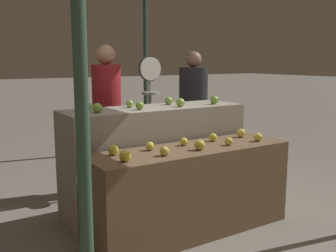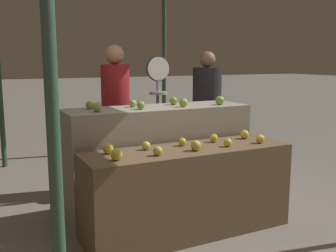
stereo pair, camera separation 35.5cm
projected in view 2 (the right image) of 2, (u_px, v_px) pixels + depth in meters
ground_plane at (188, 231)px, 3.46m from camera, size 60.00×60.00×0.00m
display_counter_front at (188, 191)px, 3.40m from camera, size 1.82×0.55×0.75m
display_counter_back at (158, 159)px, 3.90m from camera, size 1.82×0.55×1.04m
apple_front_0 at (116, 155)px, 2.92m from camera, size 0.09×0.09×0.09m
apple_front_1 at (158, 151)px, 3.07m from camera, size 0.08×0.08×0.08m
apple_front_2 at (196, 145)px, 3.24m from camera, size 0.09×0.09×0.09m
apple_front_3 at (228, 143)px, 3.39m from camera, size 0.07×0.07×0.07m
apple_front_4 at (260, 139)px, 3.53m from camera, size 0.08×0.08×0.08m
apple_front_5 at (108, 149)px, 3.13m from camera, size 0.08×0.08×0.08m
apple_front_6 at (146, 146)px, 3.27m from camera, size 0.07×0.07×0.07m
apple_front_7 at (182, 142)px, 3.42m from camera, size 0.07×0.07×0.07m
apple_front_8 at (214, 138)px, 3.58m from camera, size 0.07×0.07×0.07m
apple_front_9 at (245, 134)px, 3.73m from camera, size 0.08×0.08×0.08m
apple_back_0 at (97, 107)px, 3.44m from camera, size 0.09×0.09×0.09m
apple_back_1 at (141, 105)px, 3.62m from camera, size 0.08×0.08×0.08m
apple_back_2 at (183, 103)px, 3.81m from camera, size 0.09×0.09×0.09m
apple_back_3 at (220, 100)px, 3.99m from camera, size 0.09×0.09×0.09m
apple_back_4 at (90, 105)px, 3.63m from camera, size 0.08×0.08×0.08m
apple_back_5 at (133, 103)px, 3.79m from camera, size 0.07×0.07×0.07m
apple_back_6 at (174, 101)px, 3.99m from camera, size 0.08×0.08×0.08m
produce_scale at (158, 94)px, 4.38m from camera, size 0.28×0.20×1.54m
person_vendor_at_scale at (116, 107)px, 4.46m from camera, size 0.41×0.41×1.66m
person_customer_left at (207, 103)px, 5.27m from camera, size 0.44×0.44×1.61m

